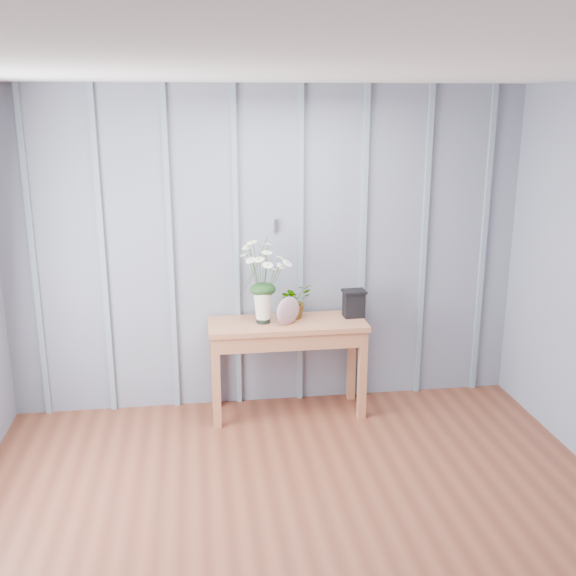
{
  "coord_description": "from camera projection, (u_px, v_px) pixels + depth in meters",
  "views": [
    {
      "loc": [
        -0.56,
        -2.83,
        2.37
      ],
      "look_at": [
        0.11,
        1.94,
        1.03
      ],
      "focal_mm": 42.0,
      "sensor_mm": 36.0,
      "label": 1
    }
  ],
  "objects": [
    {
      "name": "spider_plant",
      "position": [
        295.0,
        301.0,
        5.19
      ],
      "size": [
        0.31,
        0.29,
        0.27
      ],
      "primitive_type": "imported",
      "rotation": [
        0.0,
        0.0,
        0.41
      ],
      "color": "#183D18",
      "rests_on": "sideboard"
    },
    {
      "name": "felt_disc_vessel",
      "position": [
        288.0,
        311.0,
        5.03
      ],
      "size": [
        0.21,
        0.17,
        0.22
      ],
      "primitive_type": "ellipsoid",
      "rotation": [
        0.0,
        0.0,
        0.57
      ],
      "color": "#89486B",
      "rests_on": "sideboard"
    },
    {
      "name": "daisy_vase",
      "position": [
        263.0,
        268.0,
        4.99
      ],
      "size": [
        0.48,
        0.36,
        0.67
      ],
      "color": "black",
      "rests_on": "sideboard"
    },
    {
      "name": "carved_box",
      "position": [
        354.0,
        303.0,
        5.22
      ],
      "size": [
        0.18,
        0.14,
        0.21
      ],
      "color": "black",
      "rests_on": "sideboard"
    },
    {
      "name": "room_shell",
      "position": [
        294.0,
        172.0,
        3.75
      ],
      "size": [
        4.0,
        4.5,
        2.5
      ],
      "color": "gray",
      "rests_on": "ground"
    },
    {
      "name": "sideboard",
      "position": [
        287.0,
        336.0,
        5.16
      ],
      "size": [
        1.2,
        0.45,
        0.75
      ],
      "color": "#AB6843",
      "rests_on": "ground"
    }
  ]
}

